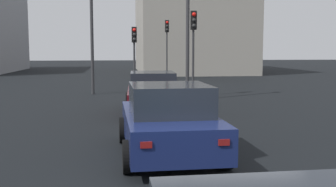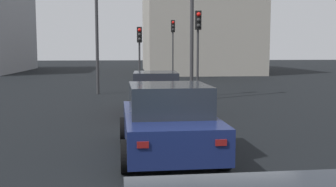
# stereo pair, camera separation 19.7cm
# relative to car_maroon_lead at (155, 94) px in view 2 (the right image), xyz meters

# --- Properties ---
(car_maroon_lead) EXTENTS (4.28, 2.09, 1.52)m
(car_maroon_lead) POSITION_rel_car_maroon_lead_xyz_m (0.00, 0.00, 0.00)
(car_maroon_lead) COLOR #510F16
(car_maroon_lead) RESTS_ON ground_plane
(car_navy_second) EXTENTS (4.20, 2.16, 1.58)m
(car_navy_second) POSITION_rel_car_maroon_lead_xyz_m (-5.79, 0.12, 0.02)
(car_navy_second) COLOR #141E4C
(car_navy_second) RESTS_ON ground_plane
(traffic_light_near_left) EXTENTS (0.32, 0.29, 3.61)m
(traffic_light_near_left) POSITION_rel_car_maroon_lead_xyz_m (9.34, 0.29, 1.87)
(traffic_light_near_left) COLOR #2D2D30
(traffic_light_near_left) RESTS_ON ground_plane
(traffic_light_near_right) EXTENTS (0.32, 0.29, 4.50)m
(traffic_light_near_right) POSITION_rel_car_maroon_lead_xyz_m (16.22, -2.44, 2.48)
(traffic_light_near_right) COLOR #2D2D30
(traffic_light_near_right) RESTS_ON ground_plane
(traffic_light_far_left) EXTENTS (0.32, 0.28, 4.16)m
(traffic_light_far_left) POSITION_rel_car_maroon_lead_xyz_m (5.06, -2.42, 2.26)
(traffic_light_far_left) COLOR #2D2D30
(traffic_light_far_left) RESTS_ON ground_plane
(street_lamp_kerbside) EXTENTS (0.56, 0.36, 6.58)m
(street_lamp_kerbside) POSITION_rel_car_maroon_lead_xyz_m (3.58, -1.88, 3.19)
(street_lamp_kerbside) COLOR #2D2D30
(street_lamp_kerbside) RESTS_ON ground_plane
(street_lamp_far) EXTENTS (0.56, 0.36, 8.16)m
(street_lamp_far) POSITION_rel_car_maroon_lead_xyz_m (6.77, 2.54, 4.02)
(street_lamp_far) COLOR #2D2D30
(street_lamp_far) RESTS_ON ground_plane
(building_facade_left) EXTENTS (15.41, 10.35, 9.66)m
(building_facade_left) POSITION_rel_car_maroon_lead_xyz_m (27.33, -6.02, 4.10)
(building_facade_left) COLOR gray
(building_facade_left) RESTS_ON ground_plane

